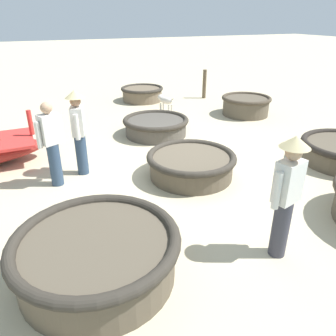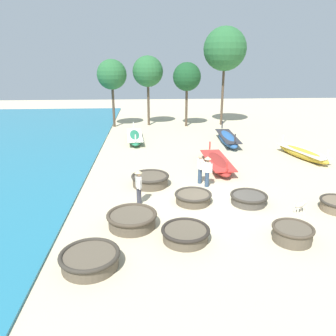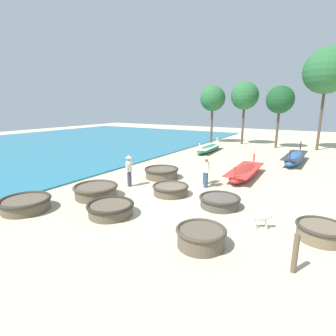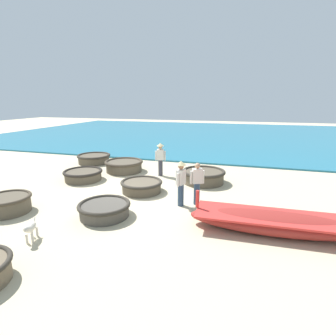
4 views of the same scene
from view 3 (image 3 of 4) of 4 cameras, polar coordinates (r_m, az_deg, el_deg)
ground_plane at (r=12.23m, az=1.75°, el=-6.48°), size 80.00×80.00×0.00m
sea at (r=29.59m, az=-29.72°, el=3.66°), size 28.00×52.00×0.10m
coracle_upturned at (r=15.43m, az=-1.42°, el=-0.97°), size 2.01×2.01×0.60m
coracle_front_right at (r=11.30m, az=11.17°, el=-7.08°), size 1.73×1.73×0.47m
coracle_weathered at (r=8.22m, az=7.17°, el=-14.56°), size 1.54×1.54×0.59m
coracle_far_left at (r=12.19m, az=-28.60°, el=-6.81°), size 1.99×1.99×0.53m
coracle_front_left at (r=12.58m, az=0.55°, el=-4.64°), size 1.75×1.75×0.48m
coracle_far_right at (r=10.52m, az=-12.40°, el=-8.61°), size 1.83×1.83×0.50m
coracle_center at (r=12.65m, az=-15.44°, el=-4.75°), size 2.04×2.04×0.59m
coracle_nearest at (r=9.84m, az=30.40°, el=-11.79°), size 1.55×1.55×0.51m
long_boat_green_hull at (r=21.63m, az=25.89°, el=1.98°), size 1.34×5.50×1.32m
long_boat_blue_hull at (r=16.24m, az=16.40°, el=-0.84°), size 1.41×4.95×1.08m
long_boat_red_hull at (r=24.61m, az=8.89°, el=4.25°), size 1.49×5.37×1.08m
fisherman_by_coracle at (r=14.23m, az=8.07°, el=-0.24°), size 0.34×0.49×1.57m
fisherman_hauling at (r=13.61m, az=8.31°, el=-0.35°), size 0.51×0.36×1.67m
fisherman_with_hat at (r=13.82m, az=-8.47°, el=-0.14°), size 0.36×0.52×1.67m
dog at (r=9.78m, az=19.90°, el=-10.24°), size 0.64×0.40×0.55m
mooring_post_inland at (r=7.66m, az=25.96°, el=-16.39°), size 0.14×0.14×1.06m
tree_center at (r=30.57m, az=9.70°, el=14.65°), size 2.78×2.78×6.34m
tree_leftmost at (r=28.89m, az=31.32°, el=17.61°), size 4.06×4.06×9.26m
tree_left_mid at (r=28.51m, az=23.21°, el=13.45°), size 2.66×2.66×6.06m
tree_rightmost at (r=30.07m, az=16.37°, el=14.80°), size 2.92×2.92×6.66m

